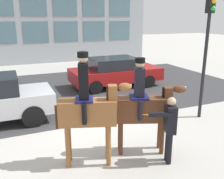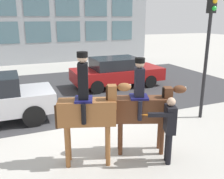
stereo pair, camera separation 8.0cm
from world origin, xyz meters
name	(u,v)px [view 1 (the left image)]	position (x,y,z in m)	size (l,w,h in m)	color
ground_plane	(92,130)	(0.00, 0.00, 0.00)	(80.00, 80.00, 0.00)	#B2AFA8
road_surface	(61,91)	(0.00, 4.75, 0.00)	(18.21, 8.50, 0.01)	#38383A
mounted_horse_lead	(89,109)	(-0.62, -1.68, 1.40)	(1.70, 0.83, 2.69)	brown
mounted_horse_companion	(143,106)	(0.80, -1.69, 1.26)	(1.83, 0.96, 2.48)	#59331E
pedestrian_bystander	(169,125)	(1.12, -2.39, 0.97)	(0.91, 0.45, 1.66)	black
street_car_far_lane	(115,72)	(2.79, 4.56, 0.76)	(4.55, 2.03, 1.47)	maroon
traffic_light	(208,36)	(3.87, -0.43, 2.84)	(0.24, 0.29, 4.25)	black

